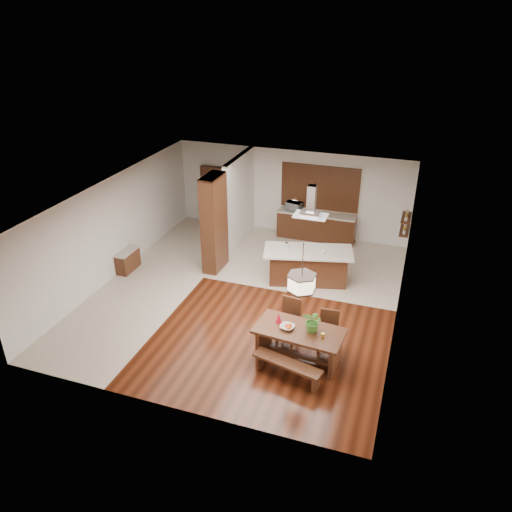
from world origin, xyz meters
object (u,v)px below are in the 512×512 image
at_px(dining_chair_right, 328,332).
at_px(range_hood, 311,201).
at_px(hallway_console, 128,261).
at_px(island_cup, 323,252).
at_px(dining_table, 299,338).
at_px(foliage_plant, 313,322).
at_px(dining_chair_left, 288,321).
at_px(pendant_lantern, 302,272).
at_px(microwave, 294,206).
at_px(dining_bench, 287,370).
at_px(kitchen_island, 308,266).
at_px(fruit_bowl, 287,327).

relative_size(dining_chair_right, range_hood, 1.09).
relative_size(hallway_console, island_cup, 7.70).
distance_m(dining_table, foliage_plant, 0.55).
relative_size(dining_chair_left, pendant_lantern, 0.81).
bearing_deg(island_cup, foliage_plant, -81.38).
height_order(pendant_lantern, range_hood, same).
bearing_deg(hallway_console, microwave, 44.84).
distance_m(dining_bench, island_cup, 4.21).
distance_m(dining_chair_right, island_cup, 3.03).
relative_size(island_cup, microwave, 0.22).
height_order(dining_table, dining_chair_right, dining_chair_right).
height_order(hallway_console, microwave, microwave).
bearing_deg(hallway_console, dining_bench, -28.25).
xyz_separation_m(dining_bench, foliage_plant, (0.35, 0.74, 0.84)).
relative_size(dining_table, microwave, 3.87).
relative_size(dining_bench, kitchen_island, 0.58).
relative_size(foliage_plant, kitchen_island, 0.19).
relative_size(range_hood, island_cup, 7.87).
distance_m(hallway_console, dining_chair_left, 5.74).
xyz_separation_m(dining_table, dining_chair_right, (0.54, 0.55, -0.10)).
xyz_separation_m(foliage_plant, kitchen_island, (-0.93, 3.45, -0.54)).
bearing_deg(pendant_lantern, kitchen_island, 100.43).
xyz_separation_m(dining_table, pendant_lantern, (0.00, -0.00, 1.65)).
distance_m(hallway_console, range_hood, 5.76).
relative_size(hallway_console, kitchen_island, 0.33).
bearing_deg(dining_chair_right, island_cup, 99.95).
distance_m(hallway_console, fruit_bowl, 6.15).
distance_m(dining_chair_left, kitchen_island, 2.86).
bearing_deg(pendant_lantern, dining_bench, -95.26).
distance_m(kitchen_island, range_hood, 1.94).
xyz_separation_m(dining_chair_right, foliage_plant, (-0.25, -0.51, 0.57)).
height_order(hallway_console, foliage_plant, foliage_plant).
relative_size(dining_table, range_hood, 2.25).
bearing_deg(range_hood, dining_chair_right, -68.18).
height_order(dining_chair_right, microwave, microwave).
distance_m(fruit_bowl, kitchen_island, 3.57).
xyz_separation_m(dining_bench, range_hood, (-0.58, 4.19, 2.25)).
height_order(kitchen_island, range_hood, range_hood).
distance_m(hallway_console, kitchen_island, 5.35).
bearing_deg(dining_bench, range_hood, 97.85).
height_order(foliage_plant, range_hood, range_hood).
bearing_deg(kitchen_island, fruit_bowl, -98.05).
xyz_separation_m(dining_table, kitchen_island, (-0.64, 3.49, -0.07)).
bearing_deg(foliage_plant, hallway_console, 158.85).
height_order(dining_chair_left, microwave, microwave).
bearing_deg(dining_bench, dining_table, 84.74).
bearing_deg(kitchen_island, pendant_lantern, -93.67).
bearing_deg(fruit_bowl, range_hood, 96.05).
height_order(kitchen_island, microwave, microwave).
bearing_deg(hallway_console, foliage_plant, -21.15).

